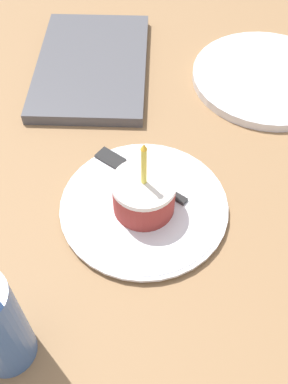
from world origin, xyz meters
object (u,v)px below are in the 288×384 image
at_px(plate, 144,206).
at_px(fork, 134,172).
at_px(side_plate, 267,77).
at_px(marble_board, 92,65).
at_px(cake_slice, 144,194).

distance_m(plate, fork, 0.06).
height_order(side_plate, marble_board, marble_board).
relative_size(plate, side_plate, 0.89).
xyz_separation_m(cake_slice, marble_board, (-0.33, -0.11, -0.03)).
xyz_separation_m(plate, marble_board, (-0.33, -0.11, 0.00)).
xyz_separation_m(cake_slice, side_plate, (-0.31, 0.22, -0.03)).
relative_size(cake_slice, marble_board, 0.41).
bearing_deg(side_plate, cake_slice, -35.17).
height_order(plate, side_plate, side_plate).
relative_size(cake_slice, side_plate, 0.47).
xyz_separation_m(plate, side_plate, (-0.30, 0.22, 0.00)).
bearing_deg(side_plate, fork, -43.72).
relative_size(plate, fork, 1.69).
distance_m(cake_slice, marble_board, 0.35).
bearing_deg(fork, marble_board, -160.97).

